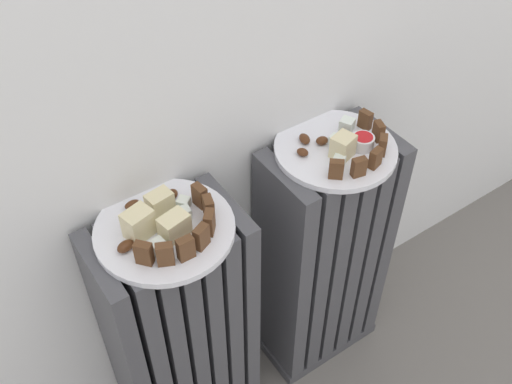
{
  "coord_description": "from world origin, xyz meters",
  "views": [
    {
      "loc": [
        -0.43,
        -0.36,
        1.39
      ],
      "look_at": [
        0.0,
        0.28,
        0.63
      ],
      "focal_mm": 41.68,
      "sensor_mm": 36.0,
      "label": 1
    }
  ],
  "objects_px": {
    "radiator_left": "(182,337)",
    "plate_left": "(165,229)",
    "radiator_right": "(322,259)",
    "fork": "(161,226)",
    "jam_bowl_right": "(363,141)",
    "plate_right": "(335,149)"
  },
  "relations": [
    {
      "from": "plate_right",
      "to": "fork",
      "type": "height_order",
      "value": "fork"
    },
    {
      "from": "radiator_left",
      "to": "radiator_right",
      "type": "distance_m",
      "value": 0.37
    },
    {
      "from": "radiator_left",
      "to": "fork",
      "type": "bearing_deg",
      "value": 127.26
    },
    {
      "from": "plate_left",
      "to": "plate_right",
      "type": "bearing_deg",
      "value": 0.0
    },
    {
      "from": "plate_left",
      "to": "fork",
      "type": "bearing_deg",
      "value": 127.26
    },
    {
      "from": "fork",
      "to": "jam_bowl_right",
      "type": "bearing_deg",
      "value": -4.71
    },
    {
      "from": "fork",
      "to": "plate_right",
      "type": "bearing_deg",
      "value": -0.75
    },
    {
      "from": "radiator_left",
      "to": "plate_right",
      "type": "xyz_separation_m",
      "value": [
        0.37,
        0.0,
        0.33
      ]
    },
    {
      "from": "jam_bowl_right",
      "to": "plate_right",
      "type": "bearing_deg",
      "value": 144.25
    },
    {
      "from": "radiator_left",
      "to": "plate_left",
      "type": "distance_m",
      "value": 0.33
    },
    {
      "from": "radiator_right",
      "to": "fork",
      "type": "relative_size",
      "value": 7.45
    },
    {
      "from": "plate_left",
      "to": "jam_bowl_right",
      "type": "height_order",
      "value": "jam_bowl_right"
    },
    {
      "from": "radiator_right",
      "to": "plate_left",
      "type": "relative_size",
      "value": 2.7
    },
    {
      "from": "plate_right",
      "to": "fork",
      "type": "distance_m",
      "value": 0.37
    },
    {
      "from": "radiator_left",
      "to": "jam_bowl_right",
      "type": "xyz_separation_m",
      "value": [
        0.41,
        -0.03,
        0.35
      ]
    },
    {
      "from": "plate_left",
      "to": "fork",
      "type": "height_order",
      "value": "fork"
    },
    {
      "from": "radiator_left",
      "to": "jam_bowl_right",
      "type": "bearing_deg",
      "value": -4.08
    },
    {
      "from": "plate_left",
      "to": "radiator_right",
      "type": "bearing_deg",
      "value": -0.0
    },
    {
      "from": "plate_left",
      "to": "jam_bowl_right",
      "type": "distance_m",
      "value": 0.41
    },
    {
      "from": "radiator_right",
      "to": "fork",
      "type": "height_order",
      "value": "fork"
    },
    {
      "from": "plate_left",
      "to": "jam_bowl_right",
      "type": "bearing_deg",
      "value": -4.08
    },
    {
      "from": "jam_bowl_right",
      "to": "fork",
      "type": "distance_m",
      "value": 0.42
    }
  ]
}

